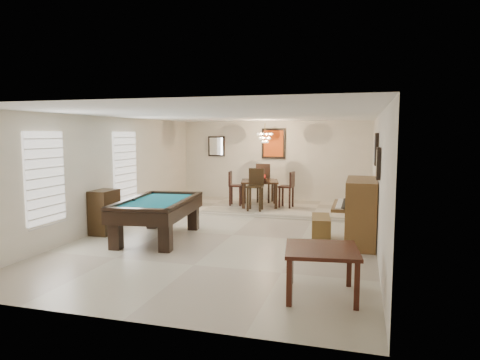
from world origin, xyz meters
The scene contains 25 objects.
ground_plane centered at (0.00, 0.00, -0.01)m, with size 6.00×9.00×0.02m, color beige.
wall_back centered at (0.00, 4.50, 1.30)m, with size 6.00×0.04×2.60m, color silver.
wall_front centered at (0.00, -4.50, 1.30)m, with size 6.00×0.04×2.60m, color silver.
wall_left centered at (-3.00, 0.00, 1.30)m, with size 0.04×9.00×2.60m, color silver.
wall_right centered at (3.00, 0.00, 1.30)m, with size 0.04×9.00×2.60m, color silver.
ceiling centered at (0.00, 0.00, 2.60)m, with size 6.00×9.00×0.04m, color white.
dining_step centered at (0.00, 3.25, 0.06)m, with size 6.00×2.50×0.12m, color beige.
window_left_front centered at (-2.97, -2.20, 1.40)m, with size 0.06×1.00×1.70m, color white.
window_left_rear centered at (-2.97, 0.60, 1.40)m, with size 0.06×1.00×1.70m, color white.
pool_table centered at (-1.42, -0.73, 0.40)m, with size 1.30×2.40×0.80m, color black, non-canonical shape.
square_table centered at (2.19, -3.05, 0.33)m, with size 0.97×0.97×0.67m, color #34150D, non-canonical shape.
upright_piano centered at (2.54, 0.00, 0.65)m, with size 0.88×1.57×1.31m, color brown, non-canonical shape.
piano_bench centered at (1.91, -0.04, 0.26)m, with size 0.36×0.93×0.52m, color brown.
apothecary_chest centered at (-2.76, -0.66, 0.49)m, with size 0.43×0.65×0.98m, color black.
dining_table centered at (-0.13, 3.15, 0.55)m, with size 1.04×1.04×0.86m, color black, non-canonical shape.
flower_vase centered at (-0.13, 3.15, 1.11)m, with size 0.15×0.15×0.25m, color maroon, non-canonical shape.
dining_chair_south centered at (-0.09, 2.41, 0.69)m, with size 0.42×0.42×1.14m, color black, non-canonical shape.
dining_chair_north centered at (-0.14, 3.90, 0.72)m, with size 0.44×0.44×1.19m, color black, non-canonical shape.
dining_chair_west centered at (-0.84, 3.12, 0.62)m, with size 0.37×0.37×1.00m, color black, non-canonical shape.
dining_chair_east centered at (0.64, 3.16, 0.63)m, with size 0.38×0.38×1.02m, color black, non-canonical shape.
chandelier centered at (0.00, 3.20, 2.20)m, with size 0.44×0.44×0.60m, color #FFE5B2, non-canonical shape.
back_painting centered at (0.00, 4.46, 1.90)m, with size 0.75×0.06×0.95m, color #D84C14.
back_mirror centered at (-1.90, 4.46, 1.80)m, with size 0.55×0.06×0.65m, color white.
right_picture_upper centered at (2.96, 0.30, 1.90)m, with size 0.06×0.55×0.65m, color slate.
right_picture_lower centered at (2.96, -1.00, 1.70)m, with size 0.06×0.45×0.55m, color gray.
Camera 1 is at (2.67, -8.80, 2.21)m, focal length 32.00 mm.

